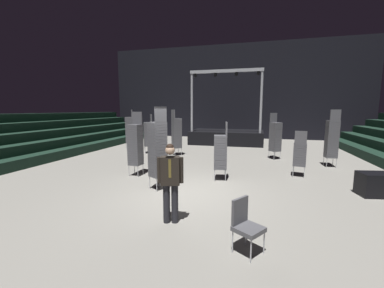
{
  "coord_description": "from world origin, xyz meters",
  "views": [
    {
      "loc": [
        2.03,
        -6.69,
        2.47
      ],
      "look_at": [
        0.12,
        0.59,
        1.4
      ],
      "focal_mm": 22.7,
      "sensor_mm": 36.0,
      "label": 1
    }
  ],
  "objects": [
    {
      "name": "chair_stack_front_right",
      "position": [
        -3.89,
        5.97,
        1.11
      ],
      "size": [
        0.61,
        0.61,
        2.22
      ],
      "rotation": [
        0.0,
        0.0,
        2.13
      ],
      "color": "#B2B5BA",
      "rests_on": "ground_plane"
    },
    {
      "name": "man_with_tie",
      "position": [
        0.29,
        -1.91,
        1.0
      ],
      "size": [
        0.57,
        0.33,
        1.76
      ],
      "rotation": [
        0.0,
        0.0,
        3.41
      ],
      "color": "black",
      "rests_on": "ground_plane"
    },
    {
      "name": "loose_chair_near_man",
      "position": [
        1.92,
        -2.63,
        0.53
      ],
      "size": [
        0.61,
        0.61,
        0.95
      ],
      "rotation": [
        0.0,
        0.0,
        4.12
      ],
      "color": "#B2B5BA",
      "rests_on": "ground_plane"
    },
    {
      "name": "chair_stack_aisle_left",
      "position": [
        0.87,
        1.65,
        1.03
      ],
      "size": [
        0.51,
        0.51,
        2.05
      ],
      "rotation": [
        0.0,
        0.0,
        1.74
      ],
      "color": "#B2B5BA",
      "rests_on": "ground_plane"
    },
    {
      "name": "ground_plane",
      "position": [
        0.0,
        0.0,
        -0.05
      ],
      "size": [
        22.0,
        30.0,
        0.1
      ],
      "primitive_type": "cube",
      "color": "gray"
    },
    {
      "name": "chair_stack_rear_centre",
      "position": [
        -0.86,
        0.16,
        1.28
      ],
      "size": [
        0.61,
        0.61,
        2.56
      ],
      "rotation": [
        0.0,
        0.0,
        1.01
      ],
      "color": "#B2B5BA",
      "rests_on": "ground_plane"
    },
    {
      "name": "chair_stack_rear_right",
      "position": [
        -5.61,
        6.94,
        1.24
      ],
      "size": [
        0.58,
        0.58,
        2.48
      ],
      "rotation": [
        0.0,
        0.0,
        1.99
      ],
      "color": "#B2B5BA",
      "rests_on": "ground_plane"
    },
    {
      "name": "equipment_road_case",
      "position": [
        5.44,
        1.16,
        0.34
      ],
      "size": [
        0.99,
        0.75,
        0.68
      ],
      "primitive_type": "cube",
      "rotation": [
        0.0,
        0.0,
        0.18
      ],
      "color": "black",
      "rests_on": "ground_plane"
    },
    {
      "name": "chair_stack_mid_right",
      "position": [
        3.0,
        6.0,
        1.15
      ],
      "size": [
        0.62,
        0.62,
        2.31
      ],
      "rotation": [
        0.0,
        0.0,
        3.79
      ],
      "color": "#B2B5BA",
      "rests_on": "ground_plane"
    },
    {
      "name": "chair_stack_mid_centre",
      "position": [
        -2.3,
        1.45,
        1.19
      ],
      "size": [
        0.47,
        0.47,
        2.39
      ],
      "rotation": [
        0.0,
        0.0,
        3.07
      ],
      "color": "#B2B5BA",
      "rests_on": "ground_plane"
    },
    {
      "name": "chair_stack_mid_left",
      "position": [
        5.23,
        4.87,
        1.24
      ],
      "size": [
        0.47,
        0.47,
        2.48
      ],
      "rotation": [
        0.0,
        0.0,
        0.08
      ],
      "color": "#B2B5BA",
      "rests_on": "ground_plane"
    },
    {
      "name": "chair_stack_rear_left",
      "position": [
        3.65,
        2.86,
        0.86
      ],
      "size": [
        0.51,
        0.51,
        1.71
      ],
      "rotation": [
        0.0,
        0.0,
        6.1
      ],
      "color": "#B2B5BA",
      "rests_on": "ground_plane"
    },
    {
      "name": "chair_stack_front_left",
      "position": [
        -2.11,
        5.75,
        1.24
      ],
      "size": [
        0.62,
        0.62,
        2.48
      ],
      "rotation": [
        0.0,
        0.0,
        5.44
      ],
      "color": "#B2B5BA",
      "rests_on": "ground_plane"
    },
    {
      "name": "stage_riser",
      "position": [
        -0.0,
        11.11,
        0.57
      ],
      "size": [
        5.14,
        3.18,
        5.1
      ],
      "color": "black",
      "rests_on": "ground_plane"
    },
    {
      "name": "arena_end_wall",
      "position": [
        0.0,
        15.0,
        4.0
      ],
      "size": [
        22.0,
        0.3,
        8.0
      ],
      "primitive_type": "cube",
      "color": "black",
      "rests_on": "ground_plane"
    }
  ]
}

